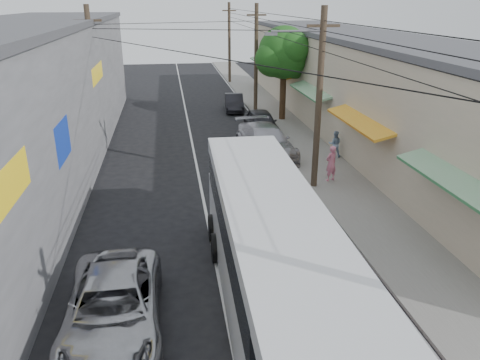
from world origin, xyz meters
The scene contains 12 objects.
sidewalk centered at (6.50, 20.00, 0.06)m, with size 3.00×80.00×0.12m, color slate.
building_right centered at (10.99, 22.00, 3.15)m, with size 7.09×40.00×6.25m.
building_left centered at (-8.50, 18.00, 3.65)m, with size 7.20×36.00×7.25m.
utility_poles centered at (3.13, 20.33, 4.13)m, with size 11.80×45.28×8.00m.
street_tree centered at (6.87, 26.02, 4.67)m, with size 4.40×4.00×6.60m.
coach_bus centered at (1.20, 4.30, 1.78)m, with size 2.95×12.01×3.44m.
jeepney centered at (-2.98, 4.06, 0.74)m, with size 2.46×5.33×1.48m, color #AFB0B6.
parked_suv centered at (3.92, 18.00, 0.85)m, with size 2.38×5.86×1.70m, color #A9A8B0.
parked_car_mid centered at (4.60, 22.67, 0.76)m, with size 1.80×4.48×1.53m, color #232428.
parked_car_far centered at (3.80, 29.70, 0.65)m, with size 1.37×3.93×1.30m, color black.
pedestrian_near centered at (6.16, 13.51, 0.98)m, with size 0.63×0.41×1.73m, color pink.
pedestrian_far centered at (7.59, 17.00, 0.84)m, with size 0.70×0.55×1.44m, color #839EBF.
Camera 1 is at (-1.25, -6.47, 8.19)m, focal length 35.00 mm.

